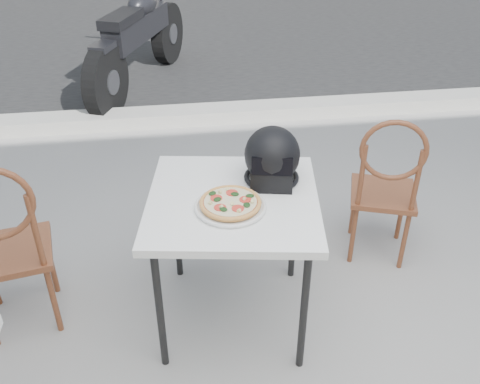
{
  "coord_description": "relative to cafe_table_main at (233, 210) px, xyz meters",
  "views": [
    {
      "loc": [
        -0.73,
        -1.46,
        2.08
      ],
      "look_at": [
        -0.45,
        0.53,
        0.79
      ],
      "focal_mm": 40.0,
      "sensor_mm": 36.0,
      "label": 1
    }
  ],
  "objects": [
    {
      "name": "helmet",
      "position": [
        0.2,
        0.12,
        0.19
      ],
      "size": [
        0.31,
        0.32,
        0.27
      ],
      "rotation": [
        0.0,
        0.0,
        -0.2
      ],
      "color": "black",
      "rests_on": "cafe_table_main"
    },
    {
      "name": "motorcycle",
      "position": [
        -0.51,
        3.38,
        -0.19
      ],
      "size": [
        0.96,
        2.1,
        1.1
      ],
      "rotation": [
        0.0,
        0.0,
        -0.39
      ],
      "color": "black",
      "rests_on": "street_asphalt"
    },
    {
      "name": "street_asphalt",
      "position": [
        0.48,
        6.44,
        -0.67
      ],
      "size": [
        30.0,
        8.0,
        0.0
      ],
      "primitive_type": "cube",
      "color": "black",
      "rests_on": "ground"
    },
    {
      "name": "cafe_table_main",
      "position": [
        0.0,
        0.0,
        0.0
      ],
      "size": [
        0.89,
        0.89,
        0.74
      ],
      "rotation": [
        0.0,
        0.0,
        -0.16
      ],
      "color": "white",
      "rests_on": "ground"
    },
    {
      "name": "curb",
      "position": [
        0.48,
        2.44,
        -0.61
      ],
      "size": [
        30.0,
        0.25,
        0.12
      ],
      "primitive_type": "cube",
      "color": "#98968E",
      "rests_on": "ground"
    },
    {
      "name": "cafe_chair_main",
      "position": [
        0.91,
        0.36,
        -0.15
      ],
      "size": [
        0.46,
        0.46,
        0.94
      ],
      "rotation": [
        0.0,
        0.0,
        2.81
      ],
      "color": "brown",
      "rests_on": "ground"
    },
    {
      "name": "plate",
      "position": [
        -0.02,
        -0.08,
        0.08
      ],
      "size": [
        0.35,
        0.35,
        0.02
      ],
      "rotation": [
        0.0,
        0.0,
        0.1
      ],
      "color": "silver",
      "rests_on": "cafe_table_main"
    },
    {
      "name": "cafe_chair_side",
      "position": [
        -1.06,
        0.07,
        -0.12
      ],
      "size": [
        0.45,
        0.45,
        1.0
      ],
      "rotation": [
        0.0,
        0.0,
        3.33
      ],
      "color": "brown",
      "rests_on": "ground"
    },
    {
      "name": "pizza",
      "position": [
        -0.02,
        -0.08,
        0.1
      ],
      "size": [
        0.31,
        0.31,
        0.03
      ],
      "rotation": [
        0.0,
        0.0,
        -0.15
      ],
      "color": "#DD9C51",
      "rests_on": "plate"
    }
  ]
}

